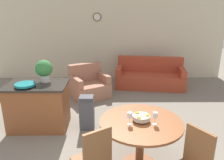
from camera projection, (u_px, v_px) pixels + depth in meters
name	position (u px, v px, depth m)	size (l,w,h in m)	color
wall_back	(108.00, 40.00, 7.54)	(8.00, 0.09, 2.70)	beige
dining_table	(141.00, 132.00, 3.26)	(1.23, 1.23, 0.78)	brown
dining_chair_near_left	(94.00, 159.00, 2.77)	(0.58, 0.58, 0.99)	brown
fruit_bowl	(141.00, 117.00, 3.19)	(0.26, 0.26, 0.12)	#B7B29E
wine_glass_left	(130.00, 116.00, 3.07)	(0.07, 0.07, 0.19)	silver
wine_glass_right	(155.00, 115.00, 3.07)	(0.07, 0.07, 0.19)	silver
kitchen_island	(39.00, 106.00, 4.46)	(1.20, 0.78, 0.94)	brown
teal_bowl	(25.00, 85.00, 4.15)	(0.39, 0.39, 0.07)	#147A7F
potted_plant	(44.00, 70.00, 4.38)	(0.34, 0.34, 0.45)	beige
trash_bin	(87.00, 113.00, 4.44)	(0.29, 0.25, 0.70)	#47474C
couch	(150.00, 77.00, 6.97)	(2.21, 1.25, 0.90)	#B24228
armchair	(89.00, 86.00, 6.13)	(1.23, 1.18, 0.90)	#A87056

